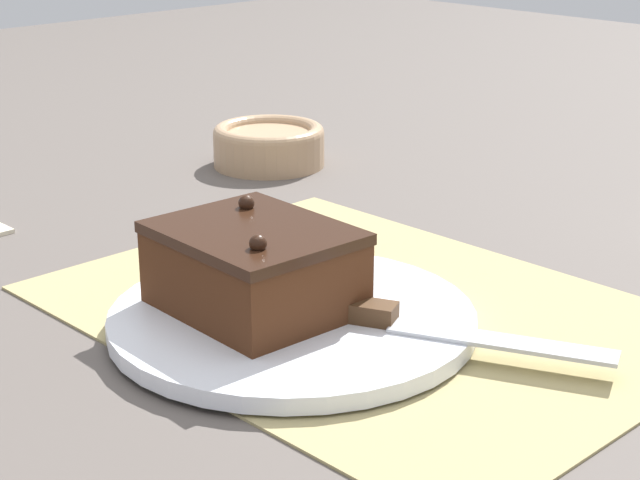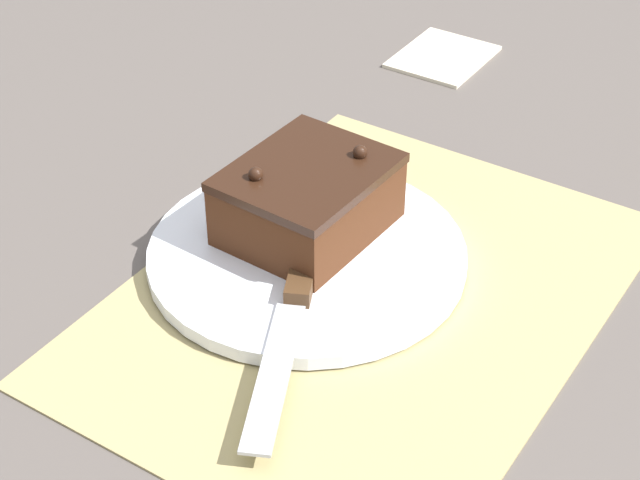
% 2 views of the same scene
% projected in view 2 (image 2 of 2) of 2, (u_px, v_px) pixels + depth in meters
% --- Properties ---
extents(ground_plane, '(3.00, 3.00, 0.00)m').
position_uv_depth(ground_plane, '(365.00, 298.00, 0.84)').
color(ground_plane, '#544C47').
extents(placemat_woven, '(0.46, 0.34, 0.00)m').
position_uv_depth(placemat_woven, '(365.00, 296.00, 0.84)').
color(placemat_woven, tan).
rests_on(placemat_woven, ground_plane).
extents(cake_plate, '(0.26, 0.26, 0.01)m').
position_uv_depth(cake_plate, '(307.00, 255.00, 0.87)').
color(cake_plate, white).
rests_on(cake_plate, placemat_woven).
extents(chocolate_cake, '(0.14, 0.12, 0.07)m').
position_uv_depth(chocolate_cake, '(308.00, 199.00, 0.87)').
color(chocolate_cake, '#472614').
rests_on(chocolate_cake, cake_plate).
extents(serving_knife, '(0.21, 0.11, 0.01)m').
position_uv_depth(serving_knife, '(296.00, 305.00, 0.80)').
color(serving_knife, '#472D19').
rests_on(serving_knife, cake_plate).
extents(folded_napkin, '(0.11, 0.09, 0.01)m').
position_uv_depth(folded_napkin, '(443.00, 55.00, 1.17)').
color(folded_napkin, beige).
rests_on(folded_napkin, ground_plane).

